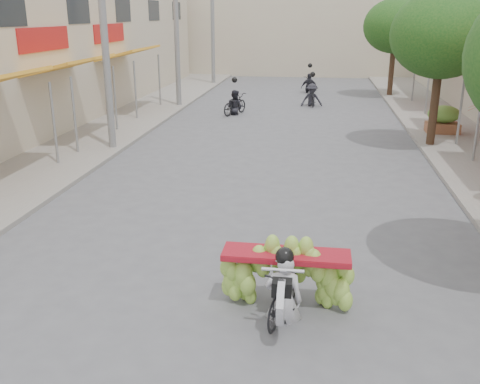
# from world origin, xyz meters

# --- Properties ---
(sidewalk_left) EXTENTS (4.00, 60.00, 0.12)m
(sidewalk_left) POSITION_xyz_m (-7.00, 15.00, 0.06)
(sidewalk_left) COLOR gray
(sidewalk_left) RESTS_ON ground
(sidewalk_right) EXTENTS (4.00, 60.00, 0.12)m
(sidewalk_right) POSITION_xyz_m (7.00, 15.00, 0.06)
(sidewalk_right) COLOR gray
(sidewalk_right) RESTS_ON ground
(far_building) EXTENTS (20.00, 6.00, 7.00)m
(far_building) POSITION_xyz_m (0.00, 38.00, 3.50)
(far_building) COLOR #BFB197
(far_building) RESTS_ON ground
(utility_pole_mid) EXTENTS (0.60, 0.24, 8.00)m
(utility_pole_mid) POSITION_xyz_m (-5.40, 12.00, 4.03)
(utility_pole_mid) COLOR slate
(utility_pole_mid) RESTS_ON ground
(utility_pole_far) EXTENTS (0.60, 0.24, 8.00)m
(utility_pole_far) POSITION_xyz_m (-5.40, 21.00, 4.03)
(utility_pole_far) COLOR slate
(utility_pole_far) RESTS_ON ground
(utility_pole_back) EXTENTS (0.60, 0.24, 8.00)m
(utility_pole_back) POSITION_xyz_m (-5.40, 30.00, 4.03)
(utility_pole_back) COLOR slate
(utility_pole_back) RESTS_ON ground
(street_tree_mid) EXTENTS (3.40, 3.40, 5.25)m
(street_tree_mid) POSITION_xyz_m (5.40, 14.00, 3.78)
(street_tree_mid) COLOR #3A2719
(street_tree_mid) RESTS_ON ground
(street_tree_far) EXTENTS (3.40, 3.40, 5.25)m
(street_tree_far) POSITION_xyz_m (5.40, 26.00, 3.78)
(street_tree_far) COLOR #3A2719
(street_tree_far) RESTS_ON ground
(produce_crate_far) EXTENTS (1.20, 0.88, 1.16)m
(produce_crate_far) POSITION_xyz_m (6.20, 16.00, 0.71)
(produce_crate_far) COLOR brown
(produce_crate_far) RESTS_ON ground
(banana_motorbike) EXTENTS (2.20, 1.75, 1.99)m
(banana_motorbike) POSITION_xyz_m (1.09, 2.41, 0.68)
(banana_motorbike) COLOR black
(banana_motorbike) RESTS_ON ground
(pedestrian) EXTENTS (0.81, 0.53, 1.57)m
(pedestrian) POSITION_xyz_m (6.18, 16.80, 0.90)
(pedestrian) COLOR white
(pedestrian) RESTS_ON ground
(bg_motorbike_a) EXTENTS (1.25, 1.81, 1.95)m
(bg_motorbike_a) POSITION_xyz_m (-2.33, 19.32, 0.73)
(bg_motorbike_a) COLOR black
(bg_motorbike_a) RESTS_ON ground
(bg_motorbike_b) EXTENTS (1.13, 1.61, 1.95)m
(bg_motorbike_b) POSITION_xyz_m (1.14, 22.16, 0.87)
(bg_motorbike_b) COLOR black
(bg_motorbike_b) RESTS_ON ground
(bg_motorbike_c) EXTENTS (1.03, 1.66, 1.95)m
(bg_motorbike_c) POSITION_xyz_m (0.91, 26.93, 0.80)
(bg_motorbike_c) COLOR black
(bg_motorbike_c) RESTS_ON ground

